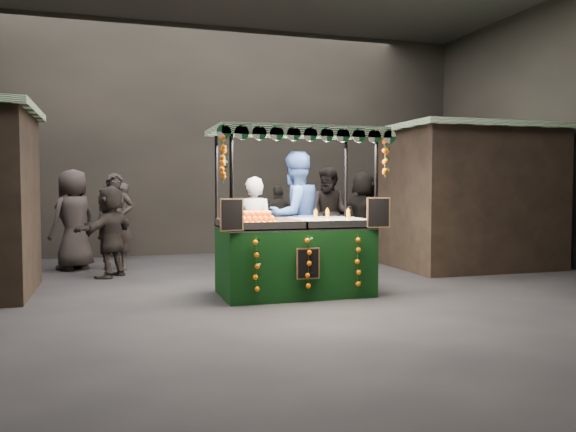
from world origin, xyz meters
name	(u,v)px	position (x,y,z in m)	size (l,w,h in m)	color
ground	(259,294)	(0.00, 0.00, 0.00)	(12.00, 12.00, 0.00)	black
market_hall	(258,47)	(0.00, 0.00, 3.38)	(12.10, 10.10, 5.05)	black
neighbour_stall_right	(470,196)	(4.40, 1.50, 1.31)	(3.00, 2.20, 2.60)	black
juice_stall	(296,244)	(0.47, -0.21, 0.71)	(2.35, 1.38, 2.28)	black
vendor_grey	(254,230)	(0.15, 0.88, 0.82)	(0.69, 0.56, 1.64)	gray
vendor_blue	(295,217)	(0.78, 0.81, 1.02)	(1.18, 1.04, 2.03)	navy
shopper_0	(116,221)	(-1.87, 3.06, 0.86)	(0.65, 0.44, 1.73)	black
shopper_1	(330,213)	(2.31, 3.22, 0.94)	(1.16, 1.13, 1.88)	black
shopper_2	(279,221)	(1.45, 3.99, 0.76)	(0.90, 0.41, 1.51)	#282521
shopper_3	(373,216)	(3.66, 4.06, 0.82)	(1.10, 1.22, 1.64)	#2B2623
shopper_4	(73,220)	(-2.59, 3.24, 0.90)	(1.04, 1.00, 1.80)	#2E2725
shopper_5	(364,214)	(3.18, 3.51, 0.90)	(1.44, 1.66, 1.81)	#292421
shopper_6	(120,221)	(-1.77, 4.59, 0.78)	(0.38, 0.58, 1.56)	#2E2825
shopper_7	(110,231)	(-1.96, 2.16, 0.75)	(1.15, 1.41, 1.51)	black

